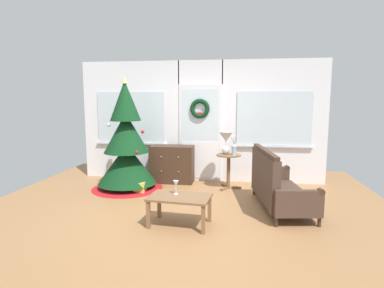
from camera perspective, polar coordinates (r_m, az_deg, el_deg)
ground_plane at (r=5.09m, az=-1.51°, el=-12.08°), size 6.76×6.76×0.00m
back_wall_with_door at (r=6.85m, az=1.48°, el=4.11°), size 5.20×0.19×2.55m
christmas_tree at (r=6.36m, az=-11.56°, el=-0.87°), size 1.39×1.39×2.16m
dresser_cabinet at (r=6.78m, az=-3.57°, el=-3.57°), size 0.90×0.45×0.78m
settee_sofa at (r=5.33m, az=14.70°, el=-7.15°), size 0.93×1.71×0.96m
side_table at (r=6.32m, az=6.51°, el=-3.60°), size 0.50×0.48×0.68m
table_lamp at (r=6.29m, az=6.05°, el=0.77°), size 0.28×0.28×0.44m
flower_vase at (r=6.21m, az=7.46°, el=-0.91°), size 0.11×0.10×0.35m
coffee_table at (r=4.51m, az=-2.21°, el=-10.00°), size 0.89×0.60×0.41m
wine_glass at (r=4.55m, az=-2.88°, el=-7.17°), size 0.08×0.08×0.20m
gift_box at (r=6.15m, az=-9.27°, el=-7.61°), size 0.21×0.19×0.21m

